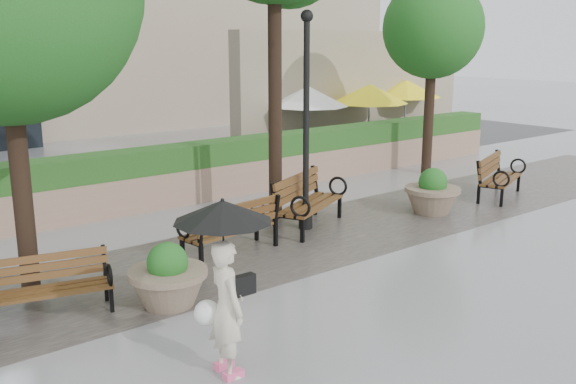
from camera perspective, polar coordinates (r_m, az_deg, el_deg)
ground at (r=9.38m, az=7.07°, el=-10.02°), size 100.00×100.00×0.00m
cobble_strip at (r=11.52m, az=-3.66°, el=-5.40°), size 28.00×3.20×0.01m
hedge_wall at (r=14.70m, az=-12.68°, el=1.10°), size 24.00×0.80×1.35m
cafe_wall at (r=22.47m, az=6.04°, el=8.95°), size 10.00×0.60×4.00m
cafe_hedge at (r=20.78m, az=9.20°, el=4.19°), size 8.00×0.50×0.90m
asphalt_street at (r=18.45m, az=-18.06°, el=1.12°), size 40.00×7.00×0.00m
bench_1 at (r=9.47m, az=-20.14°, el=-8.90°), size 1.66×0.97×0.84m
bench_2 at (r=11.38m, az=-5.09°, el=-4.15°), size 1.90×0.96×0.98m
bench_3 at (r=12.91m, az=1.88°, el=-1.84°), size 2.14×1.59×1.08m
bench_4 at (r=16.21m, az=18.26°, el=0.56°), size 2.00×1.35×1.00m
planter_left at (r=9.34m, az=-10.59°, el=-7.82°), size 1.13×1.13×0.94m
planter_right at (r=14.34m, az=12.70°, el=-0.32°), size 1.20×1.20×1.01m
lamppost at (r=12.55m, az=1.62°, el=5.01°), size 0.28×0.28×4.26m
tree_2 at (r=18.52m, az=12.87°, el=13.66°), size 2.92×2.73×5.38m
patio_umb_white at (r=19.99m, az=1.78°, el=8.44°), size 2.50×2.50×2.30m
patio_umb_yellow_a at (r=21.11m, az=7.27°, el=8.61°), size 2.50×2.50×2.30m
patio_umb_yellow_b at (r=23.55m, az=10.44°, el=8.98°), size 2.50×2.50×2.30m
pedestrian at (r=7.15m, az=-5.64°, el=-6.97°), size 1.10×1.10×2.02m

